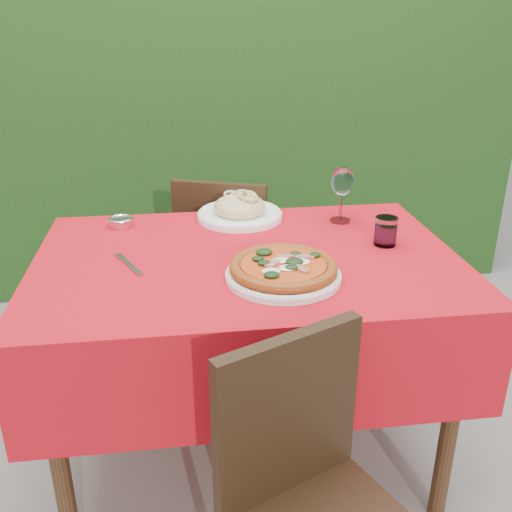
{
  "coord_description": "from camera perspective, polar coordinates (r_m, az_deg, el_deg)",
  "views": [
    {
      "loc": [
        -0.18,
        -1.56,
        1.42
      ],
      "look_at": [
        0.02,
        -0.05,
        0.77
      ],
      "focal_mm": 40.0,
      "sensor_mm": 36.0,
      "label": 1
    }
  ],
  "objects": [
    {
      "name": "water_glass",
      "position": [
        1.82,
        12.83,
        2.3
      ],
      "size": [
        0.07,
        0.07,
        0.09
      ],
      "color": "silver",
      "rests_on": "dining_table"
    },
    {
      "name": "fork",
      "position": [
        1.67,
        -12.42,
        -0.97
      ],
      "size": [
        0.11,
        0.19,
        0.01
      ],
      "primitive_type": "cube",
      "rotation": [
        0.0,
        0.0,
        0.45
      ],
      "color": "#B6B6BD",
      "rests_on": "dining_table"
    },
    {
      "name": "ground",
      "position": [
        2.12,
        -0.76,
        -18.94
      ],
      "size": [
        60.0,
        60.0,
        0.0
      ],
      "primitive_type": "plane",
      "color": "slate",
      "rests_on": "ground"
    },
    {
      "name": "chair_far",
      "position": [
        2.38,
        -2.95,
        -0.25
      ],
      "size": [
        0.48,
        0.48,
        0.82
      ],
      "rotation": [
        0.0,
        0.0,
        2.79
      ],
      "color": "black",
      "rests_on": "ground"
    },
    {
      "name": "pizza_plate",
      "position": [
        1.55,
        2.74,
        -1.39
      ],
      "size": [
        0.37,
        0.37,
        0.06
      ],
      "rotation": [
        0.0,
        0.0,
        -0.35
      ],
      "color": "silver",
      "rests_on": "dining_table"
    },
    {
      "name": "steel_ramekin",
      "position": [
        1.99,
        -13.34,
        3.28
      ],
      "size": [
        0.08,
        0.08,
        0.03
      ],
      "primitive_type": "cylinder",
      "color": "silver",
      "rests_on": "dining_table"
    },
    {
      "name": "hedge",
      "position": [
        3.15,
        -4.39,
        14.0
      ],
      "size": [
        3.2,
        0.55,
        1.78
      ],
      "color": "black",
      "rests_on": "ground"
    },
    {
      "name": "pasta_plate",
      "position": [
        2.01,
        -1.63,
        4.59
      ],
      "size": [
        0.3,
        0.3,
        0.09
      ],
      "rotation": [
        0.0,
        0.0,
        -0.38
      ],
      "color": "white",
      "rests_on": "dining_table"
    },
    {
      "name": "chair_near",
      "position": [
        1.34,
        5.5,
        -22.4
      ],
      "size": [
        0.48,
        0.48,
        0.81
      ],
      "rotation": [
        0.0,
        0.0,
        0.43
      ],
      "color": "black",
      "rests_on": "ground"
    },
    {
      "name": "wine_glass",
      "position": [
        1.97,
        8.63,
        7.16
      ],
      "size": [
        0.08,
        0.08,
        0.19
      ],
      "color": "silver",
      "rests_on": "dining_table"
    },
    {
      "name": "dining_table",
      "position": [
        1.77,
        -0.86,
        -4.5
      ],
      "size": [
        1.26,
        0.86,
        0.75
      ],
      "color": "#422A15",
      "rests_on": "ground"
    }
  ]
}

